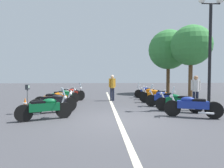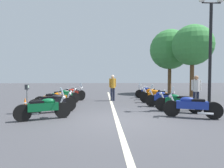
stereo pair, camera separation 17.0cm
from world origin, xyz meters
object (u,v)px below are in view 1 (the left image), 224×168
motorcycle_right_row_5 (147,92)px  roadside_tree_0 (168,50)px  motorcycle_right_row_4 (152,94)px  traffic_cone_0 (25,104)px  roadside_tree_1 (191,46)px  parking_meter (28,94)px  motorcycle_left_row_5 (71,93)px  motorcycle_right_row_2 (164,98)px  motorcycle_right_row_3 (157,96)px  motorcycle_right_row_1 (178,102)px  motorcycle_right_row_0 (192,106)px  street_lamp_twin_globe (210,34)px  motorcycle_left_row_2 (56,99)px  bystander_0 (196,89)px  motorcycle_left_row_3 (63,96)px  motorcycle_left_row_1 (54,103)px  bystander_1 (112,86)px  motorcycle_left_row_4 (69,94)px

motorcycle_right_row_5 → roadside_tree_0: roadside_tree_0 is taller
motorcycle_right_row_4 → traffic_cone_0: size_ratio=3.00×
roadside_tree_1 → parking_meter: bearing=121.0°
motorcycle_left_row_5 → roadside_tree_1: size_ratio=0.35×
motorcycle_right_row_4 → motorcycle_right_row_2: bearing=111.5°
motorcycle_right_row_3 → motorcycle_right_row_1: bearing=111.4°
motorcycle_right_row_2 → motorcycle_right_row_3: bearing=-71.6°
traffic_cone_0 → motorcycle_right_row_3: bearing=-75.2°
motorcycle_right_row_0 → street_lamp_twin_globe: (1.45, -1.61, 3.19)m
motorcycle_left_row_2 → roadside_tree_0: bearing=21.6°
motorcycle_left_row_2 → motorcycle_left_row_5: bearing=69.5°
motorcycle_right_row_1 → motorcycle_right_row_2: bearing=-54.4°
motorcycle_left_row_2 → motorcycle_left_row_5: size_ratio=1.03×
motorcycle_left_row_5 → motorcycle_right_row_4: 5.86m
motorcycle_left_row_5 → bystander_0: bearing=-48.3°
roadside_tree_1 → motorcycle_right_row_0: bearing=153.3°
motorcycle_right_row_4 → roadside_tree_0: (4.57, -2.89, 3.75)m
motorcycle_right_row_2 → motorcycle_right_row_3: 1.46m
motorcycle_right_row_2 → bystander_0: bearing=-161.5°
roadside_tree_1 → motorcycle_left_row_3: bearing=110.0°
motorcycle_left_row_2 → motorcycle_right_row_3: motorcycle_right_row_3 is taller
roadside_tree_0 → roadside_tree_1: 2.62m
motorcycle_right_row_2 → parking_meter: size_ratio=1.50×
motorcycle_left_row_5 → bystander_0: size_ratio=1.20×
motorcycle_left_row_2 → motorcycle_right_row_4: motorcycle_left_row_2 is taller
motorcycle_right_row_1 → motorcycle_left_row_1: bearing=26.8°
street_lamp_twin_globe → motorcycle_left_row_5: bearing=55.7°
motorcycle_left_row_2 → motorcycle_right_row_5: size_ratio=1.07×
motorcycle_left_row_5 → bystander_1: size_ratio=1.16×
traffic_cone_0 → bystander_0: size_ratio=0.36×
motorcycle_right_row_2 → bystander_0: bystander_0 is taller
motorcycle_left_row_2 → bystander_1: (2.67, -3.11, 0.57)m
motorcycle_left_row_3 → motorcycle_right_row_5: size_ratio=0.99×
motorcycle_right_row_0 → bystander_0: 2.91m
motorcycle_right_row_0 → traffic_cone_0: 7.65m
bystander_0 → motorcycle_right_row_5: bearing=22.4°
motorcycle_right_row_4 → motorcycle_left_row_4: bearing=26.2°
motorcycle_right_row_2 → motorcycle_right_row_4: size_ratio=1.05×
motorcycle_right_row_3 → roadside_tree_1: bearing=-119.1°
motorcycle_left_row_5 → roadside_tree_0: roadside_tree_0 is taller
motorcycle_left_row_4 → roadside_tree_1: bearing=-8.7°
motorcycle_right_row_4 → motorcycle_right_row_0: bearing=115.7°
motorcycle_left_row_4 → motorcycle_right_row_4: motorcycle_left_row_4 is taller
motorcycle_right_row_4 → bystander_1: size_ratio=1.05×
motorcycle_right_row_3 → street_lamp_twin_globe: (-2.55, -1.77, 3.21)m
motorcycle_left_row_4 → traffic_cone_0: size_ratio=3.33×
street_lamp_twin_globe → roadside_tree_0: (8.49, -1.19, 0.52)m
motorcycle_left_row_3 → roadside_tree_0: size_ratio=0.32×
motorcycle_left_row_4 → motorcycle_right_row_3: motorcycle_left_row_4 is taller
motorcycle_right_row_0 → parking_meter: parking_meter is taller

